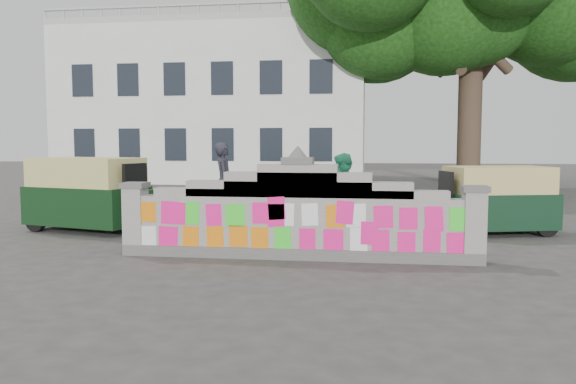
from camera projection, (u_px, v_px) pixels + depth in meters
name	position (u px, v px, depth m)	size (l,w,h in m)	color
ground	(298.00, 258.00, 10.00)	(100.00, 100.00, 0.00)	#383533
parapet_wall	(298.00, 217.00, 9.93)	(6.48, 0.44, 2.01)	#4C4C49
building	(224.00, 109.00, 32.32)	(16.00, 10.00, 8.90)	silver
cyclist_bike	(224.00, 207.00, 13.24)	(0.71, 2.04, 1.07)	black
cyclist_rider	(224.00, 192.00, 13.21)	(0.66, 0.44, 1.82)	#22212A
pedestrian	(342.00, 196.00, 11.92)	(0.90, 0.70, 1.85)	#24875E
rickshaw_left	(90.00, 193.00, 13.11)	(3.19, 2.05, 1.71)	black
rickshaw_right	(495.00, 199.00, 12.67)	(2.84, 1.83, 1.53)	black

